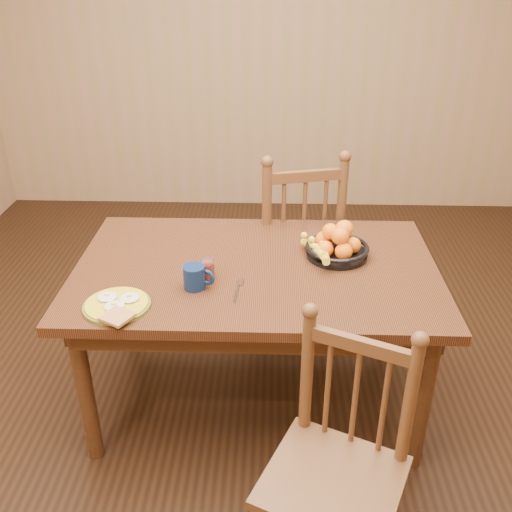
{
  "coord_description": "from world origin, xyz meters",
  "views": [
    {
      "loc": [
        0.07,
        -2.2,
        1.98
      ],
      "look_at": [
        0.0,
        0.0,
        0.8
      ],
      "focal_mm": 40.0,
      "sensor_mm": 36.0,
      "label": 1
    }
  ],
  "objects_px": {
    "dining_table": "(256,282)",
    "fruit_bowl": "(336,245)",
    "chair_near": "(337,469)",
    "breakfast_plate": "(117,305)",
    "chair_far": "(294,244)",
    "coffee_mug": "(195,277)"
  },
  "relations": [
    {
      "from": "chair_far",
      "to": "coffee_mug",
      "type": "height_order",
      "value": "chair_far"
    },
    {
      "from": "dining_table",
      "to": "chair_near",
      "type": "distance_m",
      "value": 0.93
    },
    {
      "from": "chair_far",
      "to": "breakfast_plate",
      "type": "distance_m",
      "value": 1.27
    },
    {
      "from": "dining_table",
      "to": "fruit_bowl",
      "type": "height_order",
      "value": "fruit_bowl"
    },
    {
      "from": "coffee_mug",
      "to": "dining_table",
      "type": "bearing_deg",
      "value": 38.49
    },
    {
      "from": "chair_far",
      "to": "coffee_mug",
      "type": "distance_m",
      "value": 1.0
    },
    {
      "from": "chair_far",
      "to": "chair_near",
      "type": "xyz_separation_m",
      "value": [
        0.1,
        -1.53,
        -0.06
      ]
    },
    {
      "from": "chair_far",
      "to": "fruit_bowl",
      "type": "bearing_deg",
      "value": 92.55
    },
    {
      "from": "dining_table",
      "to": "coffee_mug",
      "type": "relative_size",
      "value": 11.98
    },
    {
      "from": "breakfast_plate",
      "to": "chair_far",
      "type": "bearing_deg",
      "value": 54.45
    },
    {
      "from": "dining_table",
      "to": "chair_far",
      "type": "height_order",
      "value": "chair_far"
    },
    {
      "from": "dining_table",
      "to": "chair_far",
      "type": "distance_m",
      "value": 0.71
    },
    {
      "from": "chair_far",
      "to": "chair_near",
      "type": "distance_m",
      "value": 1.53
    },
    {
      "from": "coffee_mug",
      "to": "fruit_bowl",
      "type": "xyz_separation_m",
      "value": [
        0.6,
        0.3,
        0.0
      ]
    },
    {
      "from": "dining_table",
      "to": "fruit_bowl",
      "type": "distance_m",
      "value": 0.4
    },
    {
      "from": "chair_near",
      "to": "coffee_mug",
      "type": "height_order",
      "value": "chair_near"
    },
    {
      "from": "chair_far",
      "to": "fruit_bowl",
      "type": "relative_size",
      "value": 3.32
    },
    {
      "from": "breakfast_plate",
      "to": "fruit_bowl",
      "type": "xyz_separation_m",
      "value": [
        0.89,
        0.46,
        0.04
      ]
    },
    {
      "from": "chair_near",
      "to": "coffee_mug",
      "type": "bearing_deg",
      "value": 153.3
    },
    {
      "from": "chair_near",
      "to": "breakfast_plate",
      "type": "distance_m",
      "value": 1.02
    },
    {
      "from": "dining_table",
      "to": "chair_far",
      "type": "bearing_deg",
      "value": 73.7
    },
    {
      "from": "chair_near",
      "to": "chair_far",
      "type": "bearing_deg",
      "value": 118.17
    }
  ]
}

